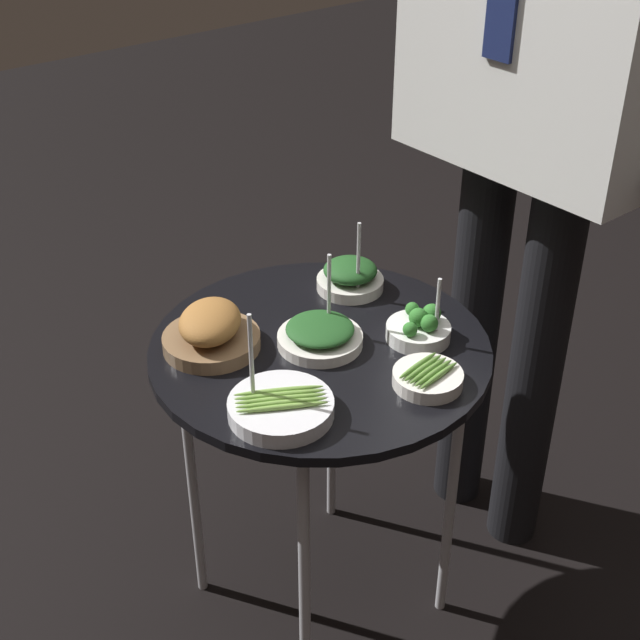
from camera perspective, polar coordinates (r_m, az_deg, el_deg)
ground_plane at (r=1.95m, az=0.00°, el=-17.23°), size 8.00×8.00×0.00m
serving_cart at (r=1.56m, az=0.00°, el=-3.19°), size 0.59×0.59×0.64m
bowl_asparagus_mid_right at (r=1.44m, az=6.91°, el=-3.68°), size 0.11×0.11×0.03m
bowl_spinach_far_rim at (r=1.52m, az=-0.00°, el=-0.94°), size 0.15×0.15×0.15m
bowl_broccoli_back_right at (r=1.54m, az=6.40°, el=-0.51°), size 0.11×0.11×0.13m
bowl_roast_back_left at (r=1.51m, az=-7.00°, el=-0.71°), size 0.17×0.17×0.08m
bowl_asparagus_front_right at (r=1.36m, az=-2.54°, el=-5.57°), size 0.16×0.16×0.17m
bowl_spinach_near_rim at (r=1.68m, az=1.95°, el=2.80°), size 0.13×0.13×0.15m
waiter_figure at (r=1.62m, az=14.31°, el=17.75°), size 0.64×0.24×1.74m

